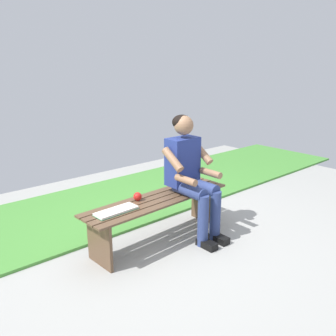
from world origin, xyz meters
The scene contains 5 objects.
grass_strip centered at (0.00, -1.18, 0.01)m, with size 9.00×1.65×0.03m, color #478C38.
bench_near centered at (0.00, 0.00, 0.35)m, with size 1.67×0.47×0.46m.
person_seated centered at (-0.35, 0.10, 0.70)m, with size 0.50×0.69×1.27m.
apple centered at (0.19, -0.09, 0.50)m, with size 0.08×0.08×0.08m, color red.
book_open centered at (0.51, 0.02, 0.47)m, with size 0.42×0.17×0.02m.
Camera 1 is at (2.13, 2.61, 1.76)m, focal length 38.26 mm.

